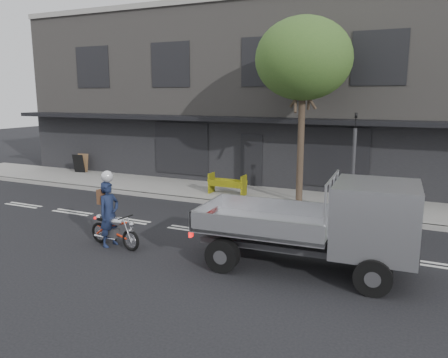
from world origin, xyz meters
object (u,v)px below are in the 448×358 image
(motorcycle, at_px, (114,230))
(rider, at_px, (109,214))
(street_tree, at_px, (304,59))
(flatbed_ute, at_px, (354,220))
(sandwich_board, at_px, (79,164))
(construction_barrier, at_px, (225,185))
(traffic_light_pole, at_px, (353,170))

(motorcycle, height_order, rider, rider)
(street_tree, relative_size, flatbed_ute, 1.34)
(rider, xyz_separation_m, flatbed_ute, (6.31, 0.70, 0.41))
(motorcycle, xyz_separation_m, sandwich_board, (-8.44, 7.76, 0.14))
(rider, bearing_deg, flatbed_ute, -75.33)
(street_tree, height_order, motorcycle, street_tree)
(street_tree, distance_m, sandwich_board, 12.80)
(flatbed_ute, bearing_deg, sandwich_board, 151.01)
(construction_barrier, height_order, sandwich_board, sandwich_board)
(street_tree, relative_size, rider, 3.78)
(traffic_light_pole, relative_size, motorcycle, 1.96)
(street_tree, bearing_deg, flatbed_ute, -64.10)
(street_tree, xyz_separation_m, construction_barrier, (-2.95, -0.14, -4.70))
(rider, distance_m, sandwich_board, 11.36)
(construction_barrier, bearing_deg, flatbed_ute, -44.14)
(traffic_light_pole, distance_m, rider, 7.87)
(rider, relative_size, flatbed_ute, 0.35)
(traffic_light_pole, relative_size, sandwich_board, 3.74)
(motorcycle, bearing_deg, construction_barrier, 94.25)
(traffic_light_pole, relative_size, flatbed_ute, 0.69)
(street_tree, relative_size, traffic_light_pole, 1.93)
(street_tree, height_order, rider, street_tree)
(motorcycle, height_order, construction_barrier, construction_barrier)
(sandwich_board, bearing_deg, rider, -52.10)
(motorcycle, bearing_deg, rider, -171.66)
(street_tree, relative_size, sandwich_board, 7.21)
(street_tree, height_order, traffic_light_pole, street_tree)
(motorcycle, distance_m, rider, 0.44)
(traffic_light_pole, height_order, flatbed_ute, traffic_light_pole)
(motorcycle, xyz_separation_m, construction_barrier, (0.45, 6.23, 0.10))
(motorcycle, relative_size, construction_barrier, 1.18)
(traffic_light_pole, bearing_deg, street_tree, 156.97)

